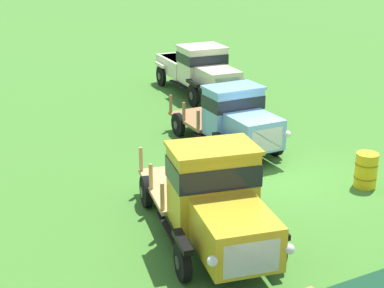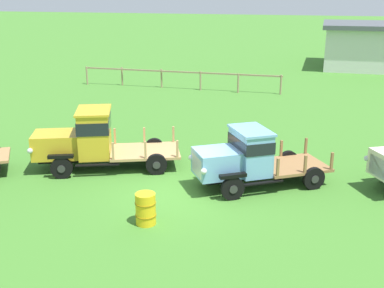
# 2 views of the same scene
# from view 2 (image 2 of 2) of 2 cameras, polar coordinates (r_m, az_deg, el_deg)

# --- Properties ---
(ground_plane) EXTENTS (240.00, 240.00, 0.00)m
(ground_plane) POSITION_cam_2_polar(r_m,az_deg,el_deg) (16.13, -0.93, -5.82)
(ground_plane) COLOR #3D7528
(paddock_fence) EXTENTS (13.85, 0.52, 1.28)m
(paddock_fence) POSITION_cam_2_polar(r_m,az_deg,el_deg) (32.92, -1.50, 8.09)
(paddock_fence) COLOR #997F60
(paddock_fence) RESTS_ON ground
(vintage_truck_second_in_line) EXTENTS (5.73, 3.68, 2.27)m
(vintage_truck_second_in_line) POSITION_cam_2_polar(r_m,az_deg,el_deg) (18.37, -12.02, 0.58)
(vintage_truck_second_in_line) COLOR black
(vintage_truck_second_in_line) RESTS_ON ground
(vintage_truck_midrow_center) EXTENTS (4.87, 3.93, 2.03)m
(vintage_truck_midrow_center) POSITION_cam_2_polar(r_m,az_deg,el_deg) (16.39, 6.41, -1.59)
(vintage_truck_midrow_center) COLOR black
(vintage_truck_midrow_center) RESTS_ON ground
(oil_drum_beside_row) EXTENTS (0.61, 0.61, 0.94)m
(oil_drum_beside_row) POSITION_cam_2_polar(r_m,az_deg,el_deg) (13.99, -5.52, -7.65)
(oil_drum_beside_row) COLOR gold
(oil_drum_beside_row) RESTS_ON ground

